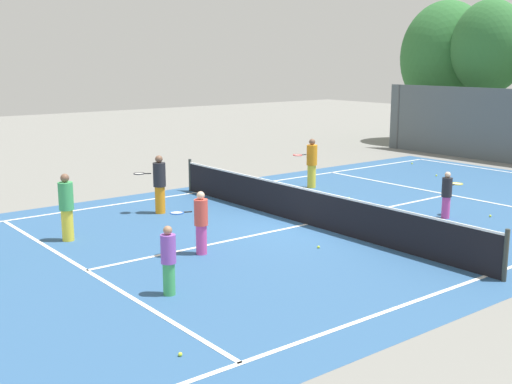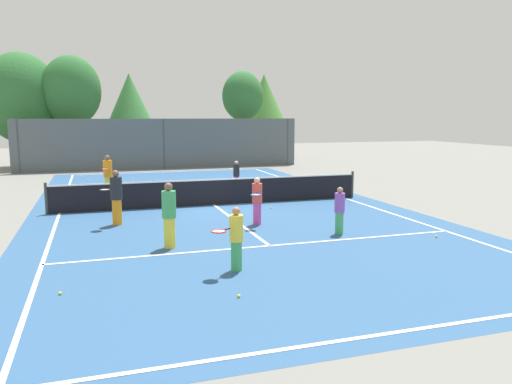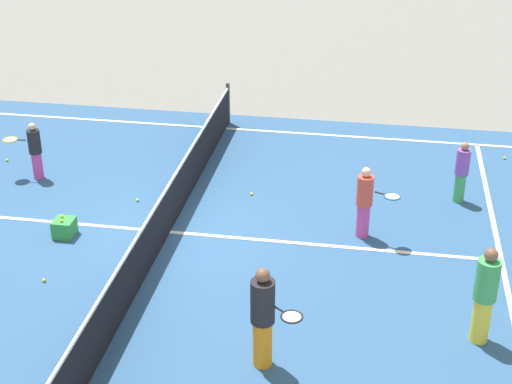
{
  "view_description": "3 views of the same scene",
  "coord_description": "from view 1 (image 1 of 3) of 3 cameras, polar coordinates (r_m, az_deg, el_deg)",
  "views": [
    {
      "loc": [
        12.66,
        -11.75,
        4.44
      ],
      "look_at": [
        0.01,
        -1.79,
        1.14
      ],
      "focal_mm": 45.6,
      "sensor_mm": 36.0,
      "label": 1
    },
    {
      "loc": [
        -4.23,
        -18.38,
        3.35
      ],
      "look_at": [
        0.86,
        -2.57,
        0.83
      ],
      "focal_mm": 35.14,
      "sensor_mm": 36.0,
      "label": 2
    },
    {
      "loc": [
        -12.9,
        -3.95,
        7.71
      ],
      "look_at": [
        -0.33,
        -1.81,
        1.22
      ],
      "focal_mm": 54.43,
      "sensor_mm": 36.0,
      "label": 3
    }
  ],
  "objects": [
    {
      "name": "tennis_ball_7",
      "position": [
        19.78,
        19.86,
        -1.99
      ],
      "size": [
        0.07,
        0.07,
        0.07
      ],
      "primitive_type": "sphere",
      "color": "#CCE533",
      "rests_on": "ground_plane"
    },
    {
      "name": "tennis_ball_2",
      "position": [
        10.25,
        -6.66,
        -13.96
      ],
      "size": [
        0.07,
        0.07,
        0.07
      ],
      "primitive_type": "sphere",
      "color": "#CCE533",
      "rests_on": "ground_plane"
    },
    {
      "name": "player_3",
      "position": [
        19.12,
        16.41,
        -0.18
      ],
      "size": [
        0.37,
        0.86,
        1.34
      ],
      "color": "#D14799",
      "rests_on": "ground_plane"
    },
    {
      "name": "tennis_ball_0",
      "position": [
        24.67,
        16.34,
        0.83
      ],
      "size": [
        0.07,
        0.07,
        0.07
      ],
      "primitive_type": "sphere",
      "color": "#CCE533",
      "rests_on": "ground_plane"
    },
    {
      "name": "tree_4",
      "position": [
        33.83,
        19.74,
        11.81
      ],
      "size": [
        3.75,
        3.12,
        7.25
      ],
      "color": "brown",
      "rests_on": "ground_plane"
    },
    {
      "name": "player_4",
      "position": [
        14.99,
        -4.9,
        -2.63
      ],
      "size": [
        0.58,
        0.89,
        1.48
      ],
      "color": "#D14799",
      "rests_on": "ground_plane"
    },
    {
      "name": "tennis_net",
      "position": [
        17.72,
        4.52,
        -1.26
      ],
      "size": [
        11.9,
        0.1,
        1.1
      ],
      "color": "#333833",
      "rests_on": "ground_plane"
    },
    {
      "name": "tennis_ball_1",
      "position": [
        17.74,
        9.48,
        -2.95
      ],
      "size": [
        0.07,
        0.07,
        0.07
      ],
      "primitive_type": "sphere",
      "color": "#CCE533",
      "rests_on": "ground_plane"
    },
    {
      "name": "player_2",
      "position": [
        19.11,
        -8.49,
        0.74
      ],
      "size": [
        0.76,
        0.89,
        1.71
      ],
      "color": "orange",
      "rests_on": "ground_plane"
    },
    {
      "name": "tree_3",
      "position": [
        36.4,
        16.29,
        11.28
      ],
      "size": [
        4.87,
        4.47,
        7.46
      ],
      "color": "brown",
      "rests_on": "ground_plane"
    },
    {
      "name": "tennis_ball_9",
      "position": [
        28.77,
        13.52,
        2.46
      ],
      "size": [
        0.07,
        0.07,
        0.07
      ],
      "primitive_type": "sphere",
      "color": "#CCE533",
      "rests_on": "ground_plane"
    },
    {
      "name": "player_6",
      "position": [
        16.69,
        -16.29,
        -1.24
      ],
      "size": [
        0.36,
        0.36,
        1.69
      ],
      "color": "yellow",
      "rests_on": "ground_plane"
    },
    {
      "name": "player_5",
      "position": [
        12.51,
        -7.68,
        -5.91
      ],
      "size": [
        0.29,
        0.29,
        1.37
      ],
      "color": "#3FA559",
      "rests_on": "ground_plane"
    },
    {
      "name": "player_0",
      "position": [
        22.78,
        4.89,
        2.58
      ],
      "size": [
        0.48,
        0.95,
        1.73
      ],
      "color": "yellow",
      "rests_on": "ground_plane"
    },
    {
      "name": "tennis_ball_3",
      "position": [
        20.47,
        4.09,
        -0.87
      ],
      "size": [
        0.07,
        0.07,
        0.07
      ],
      "primitive_type": "sphere",
      "color": "#CCE533",
      "rests_on": "ground_plane"
    },
    {
      "name": "ground_plane",
      "position": [
        17.84,
        4.5,
        -2.86
      ],
      "size": [
        80.0,
        80.0,
        0.0
      ],
      "primitive_type": "plane",
      "color": "slate"
    },
    {
      "name": "tennis_ball_4",
      "position": [
        26.02,
        15.53,
        1.41
      ],
      "size": [
        0.07,
        0.07,
        0.07
      ],
      "primitive_type": "sphere",
      "color": "#CCE533",
      "rests_on": "ground_plane"
    },
    {
      "name": "ball_crate",
      "position": [
        19.49,
        7.84,
        -1.14
      ],
      "size": [
        0.41,
        0.4,
        0.43
      ],
      "color": "green",
      "rests_on": "ground_plane"
    },
    {
      "name": "tennis_ball_6",
      "position": [
        15.64,
        5.5,
        -4.83
      ],
      "size": [
        0.07,
        0.07,
        0.07
      ],
      "primitive_type": "sphere",
      "color": "#CCE533",
      "rests_on": "ground_plane"
    },
    {
      "name": "court_surface",
      "position": [
        17.84,
        4.5,
        -2.85
      ],
      "size": [
        13.0,
        25.0,
        0.01
      ],
      "color": "#2D5684",
      "rests_on": "ground_plane"
    }
  ]
}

